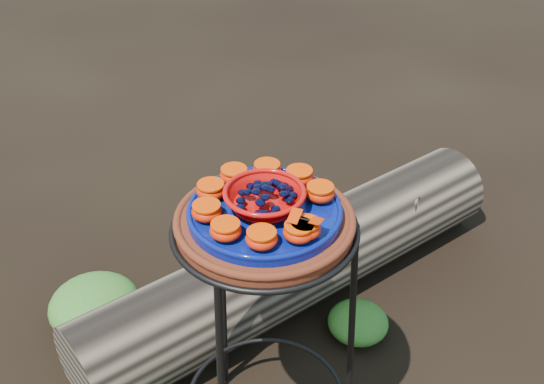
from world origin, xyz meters
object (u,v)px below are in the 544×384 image
red_bowl (265,200)px  driftwood_log (297,263)px  plant_stand (266,344)px  terracotta_saucer (265,223)px  cobalt_plate (265,213)px

red_bowl → driftwood_log: red_bowl is taller
plant_stand → red_bowl: red_bowl is taller
plant_stand → terracotta_saucer: terracotta_saucer is taller
terracotta_saucer → plant_stand: bearing=0.0°
red_bowl → terracotta_saucer: bearing=0.0°
cobalt_plate → plant_stand: bearing=0.0°
plant_stand → red_bowl: (0.00, 0.00, 0.42)m
plant_stand → driftwood_log: plant_stand is taller
red_bowl → cobalt_plate: bearing=0.0°
driftwood_log → cobalt_plate: bearing=-133.1°
red_bowl → plant_stand: bearing=0.0°
cobalt_plate → red_bowl: bearing=0.0°
plant_stand → cobalt_plate: 0.39m
terracotta_saucer → driftwood_log: size_ratio=0.25×
terracotta_saucer → driftwood_log: (0.37, 0.40, -0.57)m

